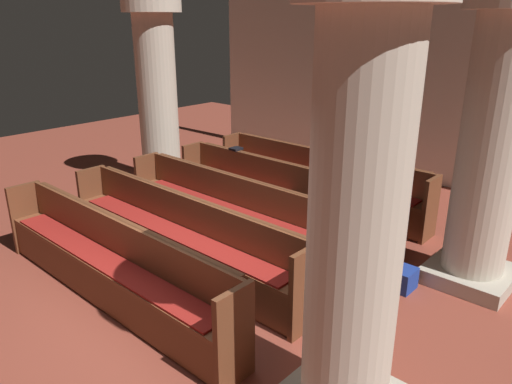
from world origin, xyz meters
The scene contains 13 objects.
ground_plane centered at (0.00, 0.00, 0.00)m, with size 19.20×19.20×0.00m, color brown.
back_wall centered at (0.00, 6.08, 2.25)m, with size 10.00×0.16×4.50m, color silver.
pew_row_0 centered at (-0.61, 3.59, 0.50)m, with size 3.92×0.46×0.92m.
pew_row_1 centered at (-0.61, 2.62, 0.50)m, with size 3.92×0.46×0.92m.
pew_row_2 centered at (-0.61, 1.66, 0.50)m, with size 3.92×0.47×0.92m.
pew_row_3 centered at (-0.61, 0.69, 0.50)m, with size 3.92×0.46×0.92m.
pew_row_4 centered at (-0.61, -0.28, 0.50)m, with size 3.92×0.46×0.92m.
pillar_aisle_side centered at (2.18, 2.82, 1.74)m, with size 1.00×1.00×3.34m.
pillar_far_side centered at (-3.35, 2.55, 1.74)m, with size 1.00×1.00×3.34m.
pillar_aisle_rear centered at (2.18, 0.04, 1.74)m, with size 0.97×0.97×3.34m.
lectern centered at (-0.41, 4.51, 0.45)m, with size 0.48×0.45×1.08m.
hymn_book centered at (-1.70, 2.82, 0.94)m, with size 0.17×0.18×0.04m, color black.
kneeler_box_blue centered at (1.60, 2.11, 0.13)m, with size 0.39×0.30×0.26m, color navy.
Camera 1 is at (3.71, -2.68, 2.97)m, focal length 34.10 mm.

